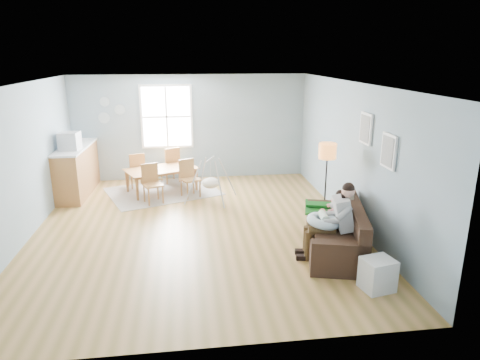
{
  "coord_description": "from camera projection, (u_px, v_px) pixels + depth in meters",
  "views": [
    {
      "loc": [
        -0.15,
        -7.61,
        3.2
      ],
      "look_at": [
        0.81,
        -0.25,
        1.0
      ],
      "focal_mm": 32.0,
      "sensor_mm": 36.0,
      "label": 1
    }
  ],
  "objects": [
    {
      "name": "room",
      "position": [
        192.0,
        100.0,
        7.47
      ],
      "size": [
        8.4,
        9.4,
        3.9
      ],
      "color": "olive"
    },
    {
      "name": "window",
      "position": [
        167.0,
        117.0,
        10.91
      ],
      "size": [
        1.32,
        0.08,
        1.62
      ],
      "color": "white",
      "rests_on": "room"
    },
    {
      "name": "pictures",
      "position": [
        377.0,
        139.0,
        7.0
      ],
      "size": [
        0.05,
        1.34,
        0.74
      ],
      "color": "white",
      "rests_on": "room"
    },
    {
      "name": "wall_plates",
      "position": [
        110.0,
        110.0,
        10.69
      ],
      "size": [
        0.67,
        0.02,
        0.66
      ],
      "color": "#A9C1CB",
      "rests_on": "room"
    },
    {
      "name": "sofa",
      "position": [
        338.0,
        235.0,
        7.17
      ],
      "size": [
        1.32,
        2.14,
        0.81
      ],
      "color": "black",
      "rests_on": "room"
    },
    {
      "name": "green_throw",
      "position": [
        331.0,
        208.0,
        7.74
      ],
      "size": [
        1.09,
        0.99,
        0.04
      ],
      "primitive_type": "cube",
      "rotation": [
        0.0,
        0.0,
        -0.28
      ],
      "color": "#155C19",
      "rests_on": "sofa"
    },
    {
      "name": "beige_pillow",
      "position": [
        348.0,
        200.0,
        7.51
      ],
      "size": [
        0.25,
        0.47,
        0.46
      ],
      "primitive_type": "cube",
      "rotation": [
        0.0,
        0.0,
        -0.29
      ],
      "color": "tan",
      "rests_on": "sofa"
    },
    {
      "name": "father",
      "position": [
        333.0,
        218.0,
        6.8
      ],
      "size": [
        0.93,
        0.49,
        1.28
      ],
      "color": "#99999C",
      "rests_on": "sofa"
    },
    {
      "name": "nursing_pillow",
      "position": [
        323.0,
        221.0,
        6.83
      ],
      "size": [
        0.61,
        0.6,
        0.22
      ],
      "primitive_type": "torus",
      "rotation": [
        0.0,
        0.14,
        -0.12
      ],
      "color": "#CBEDFF",
      "rests_on": "father"
    },
    {
      "name": "infant",
      "position": [
        323.0,
        216.0,
        6.84
      ],
      "size": [
        0.16,
        0.36,
        0.14
      ],
      "color": "silver",
      "rests_on": "nursing_pillow"
    },
    {
      "name": "toddler",
      "position": [
        334.0,
        208.0,
        7.24
      ],
      "size": [
        0.54,
        0.34,
        0.8
      ],
      "color": "white",
      "rests_on": "sofa"
    },
    {
      "name": "floor_lamp",
      "position": [
        327.0,
        158.0,
        7.95
      ],
      "size": [
        0.32,
        0.32,
        1.61
      ],
      "color": "black",
      "rests_on": "room"
    },
    {
      "name": "storage_cube",
      "position": [
        377.0,
        274.0,
        5.98
      ],
      "size": [
        0.48,
        0.45,
        0.46
      ],
      "color": "silver",
      "rests_on": "room"
    },
    {
      "name": "rug",
      "position": [
        163.0,
        191.0,
        10.3
      ],
      "size": [
        2.96,
        2.63,
        0.01
      ],
      "primitive_type": "cube",
      "rotation": [
        0.0,
        0.0,
        0.37
      ],
      "color": "#9F9991",
      "rests_on": "room"
    },
    {
      "name": "dining_table",
      "position": [
        162.0,
        180.0,
        10.22
      ],
      "size": [
        1.86,
        1.49,
        0.57
      ],
      "primitive_type": "imported",
      "rotation": [
        0.0,
        0.0,
        0.42
      ],
      "color": "olive",
      "rests_on": "rug"
    },
    {
      "name": "chair_sw",
      "position": [
        152.0,
        181.0,
        9.45
      ],
      "size": [
        0.52,
        0.52,
        0.87
      ],
      "color": "#935C32",
      "rests_on": "rug"
    },
    {
      "name": "chair_se",
      "position": [
        189.0,
        176.0,
        9.85
      ],
      "size": [
        0.53,
        0.53,
        0.87
      ],
      "color": "#935C32",
      "rests_on": "rug"
    },
    {
      "name": "chair_nw",
      "position": [
        137.0,
        168.0,
        10.48
      ],
      "size": [
        0.52,
        0.52,
        0.88
      ],
      "color": "#935C32",
      "rests_on": "rug"
    },
    {
      "name": "chair_ne",
      "position": [
        171.0,
        163.0,
        10.87
      ],
      "size": [
        0.56,
        0.56,
        0.93
      ],
      "color": "#935C32",
      "rests_on": "rug"
    },
    {
      "name": "counter",
      "position": [
        77.0,
        170.0,
        10.04
      ],
      "size": [
        0.66,
        2.07,
        1.15
      ],
      "color": "olive",
      "rests_on": "room"
    },
    {
      "name": "monitor",
      "position": [
        69.0,
        141.0,
        9.45
      ],
      "size": [
        0.45,
        0.43,
        0.39
      ],
      "color": "#B4B4B9",
      "rests_on": "counter"
    },
    {
      "name": "baby_swing",
      "position": [
        211.0,
        182.0,
        9.57
      ],
      "size": [
        1.24,
        1.25,
        0.97
      ],
      "color": "#B4B4B9",
      "rests_on": "room"
    }
  ]
}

